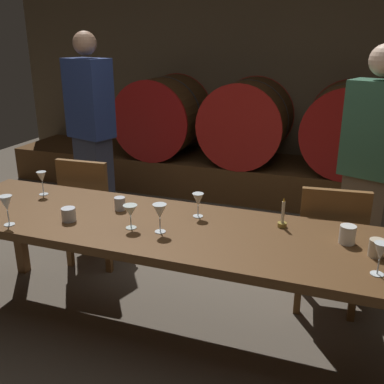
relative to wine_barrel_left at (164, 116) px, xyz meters
name	(u,v)px	position (x,y,z in m)	size (l,w,h in m)	color
ground_plane	(159,313)	(1.01, -2.52, -0.84)	(8.30, 8.30, 0.00)	brown
back_wall	(262,60)	(1.01, 0.55, 0.62)	(6.39, 0.24, 2.92)	brown
barrel_shelf	(247,177)	(1.01, 0.00, -0.64)	(5.75, 0.90, 0.39)	brown
wine_barrel_left	(164,116)	(0.00, 0.00, 0.00)	(0.90, 0.91, 0.90)	#513319
wine_barrel_center	(248,121)	(1.00, 0.00, 0.00)	(0.90, 0.91, 0.90)	#513319
wine_barrel_right	(349,128)	(2.05, 0.00, 0.00)	(0.90, 0.91, 0.90)	brown
dining_table	(168,236)	(1.16, -2.68, -0.17)	(2.88, 0.77, 0.73)	brown
chair_left	(92,206)	(0.26, -2.05, -0.35)	(0.42, 0.42, 0.88)	brown
chair_right	(330,242)	(2.03, -2.08, -0.35)	(0.44, 0.44, 0.88)	brown
guest_left	(92,134)	(-0.07, -1.47, 0.07)	(0.43, 0.34, 1.77)	#33384C
guest_right	(370,170)	(2.23, -1.65, 0.03)	(0.44, 0.36, 1.69)	brown
candle_center	(283,219)	(1.77, -2.49, -0.06)	(0.05, 0.05, 0.17)	olive
wine_glass_far_left	(42,178)	(0.18, -2.49, 0.01)	(0.06, 0.06, 0.16)	white
wine_glass_left	(6,204)	(0.32, -2.98, 0.02)	(0.07, 0.07, 0.17)	white
wine_glass_center_left	(130,212)	(0.99, -2.79, -0.01)	(0.08, 0.08, 0.14)	silver
wine_glass_center_right	(160,212)	(1.16, -2.78, 0.01)	(0.08, 0.08, 0.16)	white
wine_glass_right	(198,200)	(1.28, -2.50, -0.01)	(0.07, 0.07, 0.14)	white
wine_glass_far_right	(380,253)	(2.26, -2.87, 0.00)	(0.06, 0.06, 0.16)	white
cup_far_left	(69,214)	(0.60, -2.81, -0.07)	(0.08, 0.08, 0.08)	silver
cup_center_left	(120,204)	(0.80, -2.56, -0.07)	(0.07, 0.07, 0.08)	silver
cup_center_right	(347,235)	(2.12, -2.58, -0.06)	(0.08, 0.08, 0.10)	white
cup_far_right	(377,248)	(2.25, -2.68, -0.07)	(0.07, 0.07, 0.09)	beige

